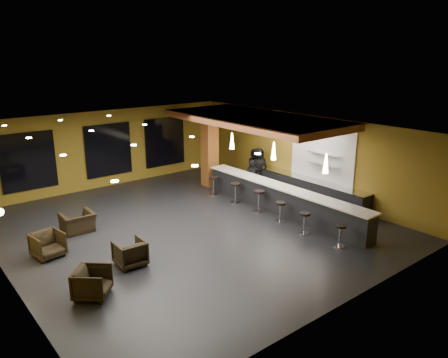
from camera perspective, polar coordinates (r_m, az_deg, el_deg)
floor at (r=15.75m, az=-4.56°, el=-6.41°), size 12.00×13.00×0.10m
ceiling at (r=14.74m, az=-4.87°, el=6.62°), size 12.00×13.00×0.10m
wall_back at (r=20.74m, az=-14.99°, el=3.87°), size 12.00×0.10×3.50m
wall_front at (r=10.70m, az=15.70°, el=-7.84°), size 12.00×0.10×3.50m
wall_right at (r=19.09m, az=10.48°, el=3.11°), size 0.10×13.00×3.50m
wood_soffit at (r=18.01m, az=4.00°, el=7.78°), size 3.60×8.00×0.28m
window_left at (r=19.55m, az=-24.21°, el=2.09°), size 2.20×0.06×2.40m
window_center at (r=20.66m, az=-14.86°, el=3.69°), size 2.20×0.06×2.40m
window_right at (r=22.01m, az=-7.73°, el=4.84°), size 2.20×0.06×2.40m
tile_backsplash at (r=18.35m, az=12.69°, el=3.25°), size 0.06×3.20×2.40m
bar_counter at (r=17.06m, az=7.50°, el=-2.70°), size 0.60×8.00×1.00m
bar_top at (r=16.90m, az=7.57°, el=-1.02°), size 0.78×8.10×0.05m
prep_counter at (r=18.82m, az=10.62°, el=-1.25°), size 0.70×6.00×0.86m
prep_top at (r=18.69m, az=10.70°, el=0.08°), size 0.72×6.00×0.03m
wall_shelf_lower at (r=18.21m, az=12.83°, el=1.85°), size 0.30×1.50×0.03m
wall_shelf_upper at (r=18.11m, az=12.92°, el=3.23°), size 0.30×1.50×0.03m
column at (r=20.05m, az=-1.89°, el=4.00°), size 0.60×0.60×3.50m
wall_sconce at (r=13.43m, az=-27.25°, el=-3.87°), size 0.22×0.22×0.22m
pendant_0 at (r=15.30m, az=13.16°, el=2.00°), size 0.20×0.20×0.70m
pendant_1 at (r=16.90m, az=6.51°, el=3.66°), size 0.20×0.20×0.70m
pendant_2 at (r=18.70m, az=1.06°, el=4.99°), size 0.20×0.20×0.70m
staff_a at (r=18.91m, az=3.76°, el=0.13°), size 0.66×0.56×1.53m
staff_b at (r=20.11m, az=4.04°, el=1.47°), size 1.05×0.94×1.77m
staff_c at (r=20.06m, az=4.53°, el=1.53°), size 1.05×0.87×1.84m
armchair_a at (r=11.84m, az=-16.82°, el=-12.84°), size 1.19×1.19×0.78m
armchair_b at (r=13.16m, az=-12.19°, el=-9.43°), size 0.86×0.88×0.77m
armchair_c at (r=14.39m, az=-22.02°, el=-7.97°), size 0.96×0.98×0.79m
armchair_d at (r=15.97m, az=-18.56°, el=-5.39°), size 1.08×0.95×0.69m
bar_stool_0 at (r=14.46m, az=14.92°, el=-6.80°), size 0.38×0.38×0.75m
bar_stool_1 at (r=15.20m, az=10.48°, el=-5.31°), size 0.38×0.38×0.76m
bar_stool_2 at (r=16.09m, az=7.37°, el=-3.94°), size 0.39×0.39×0.76m
bar_stool_3 at (r=16.97m, az=4.58°, el=-2.53°), size 0.44×0.44×0.87m
bar_stool_4 at (r=17.95m, az=1.51°, el=-1.48°), size 0.43×0.43×0.84m
bar_stool_5 at (r=18.97m, az=-1.38°, el=-0.57°), size 0.41×0.41×0.80m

